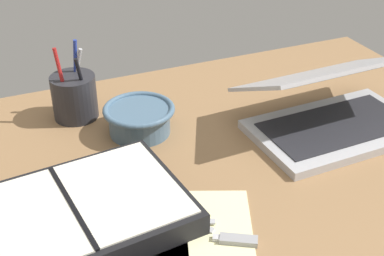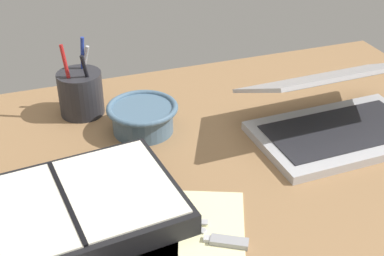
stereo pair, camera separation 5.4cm
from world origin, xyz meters
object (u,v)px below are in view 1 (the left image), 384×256
Objects in this scene: bowl at (139,118)px; pen_cup at (74,96)px; scissors at (160,220)px; laptop at (332,109)px; planner at (73,216)px.

bowl is 16.15cm from pen_cup.
pen_cup is 1.40× the size of scissors.
bowl is at bearing -47.86° from pen_cup.
laptop is 2.97× the size of scissors.
pen_cup is (-10.78, 11.91, 1.62)cm from bowl.
pen_cup reaches higher than planner.
laptop is 0.92× the size of planner.
laptop is at bearing 51.78° from scissors.
scissors is at bearing -24.62° from planner.
bowl is (-37.63, 14.34, -1.24)cm from laptop.
planner is at bearing -128.90° from bowl.
pen_cup is 36.70cm from planner.
bowl is at bearing 112.52° from scissors.
bowl is at bearing 157.15° from laptop.
scissors is at bearing -101.66° from bowl.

